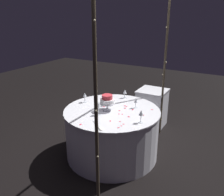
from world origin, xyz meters
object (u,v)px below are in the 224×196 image
(decorative_arch, at_px, (141,55))
(tiered_cake, at_px, (107,100))
(wine_glass_2, at_px, (136,101))
(wine_glass_0, at_px, (141,113))
(wine_glass_3, at_px, (98,105))
(wine_glass_1, at_px, (125,92))
(main_table, at_px, (112,133))
(cake_knife, at_px, (98,126))
(wine_glass_4, at_px, (85,95))
(side_table, at_px, (152,108))

(decorative_arch, relative_size, tiered_cake, 10.54)
(decorative_arch, bearing_deg, wine_glass_2, -147.97)
(wine_glass_0, xyz_separation_m, wine_glass_2, (-0.42, -0.26, -0.02))
(wine_glass_3, bearing_deg, wine_glass_1, 179.70)
(decorative_arch, xyz_separation_m, wine_glass_2, (-0.24, -0.15, -0.72))
(main_table, xyz_separation_m, cake_knife, (0.54, 0.11, 0.37))
(decorative_arch, relative_size, cake_knife, 9.83)
(main_table, relative_size, wine_glass_1, 9.75)
(wine_glass_2, distance_m, wine_glass_4, 0.80)
(wine_glass_3, height_order, wine_glass_4, wine_glass_3)
(wine_glass_0, relative_size, wine_glass_4, 1.12)
(wine_glass_3, height_order, cake_knife, wine_glass_3)
(decorative_arch, height_order, wine_glass_0, decorative_arch)
(wine_glass_0, distance_m, wine_glass_4, 1.06)
(decorative_arch, height_order, wine_glass_3, decorative_arch)
(wine_glass_2, bearing_deg, wine_glass_0, 31.94)
(tiered_cake, xyz_separation_m, wine_glass_0, (0.14, 0.58, -0.02))
(wine_glass_0, xyz_separation_m, wine_glass_1, (-0.72, -0.59, -0.03))
(tiered_cake, xyz_separation_m, wine_glass_2, (-0.28, 0.31, -0.04))
(main_table, xyz_separation_m, wine_glass_4, (-0.06, -0.52, 0.48))
(tiered_cake, distance_m, wine_glass_0, 0.59)
(decorative_arch, relative_size, wine_glass_1, 17.12)
(wine_glass_0, bearing_deg, wine_glass_2, -148.06)
(tiered_cake, bearing_deg, wine_glass_1, -178.50)
(wine_glass_4, relative_size, cake_knife, 0.62)
(wine_glass_1, height_order, wine_glass_4, wine_glass_4)
(decorative_arch, xyz_separation_m, wine_glass_1, (-0.55, -0.48, -0.72))
(tiered_cake, xyz_separation_m, cake_knife, (0.50, 0.17, -0.15))
(wine_glass_0, height_order, wine_glass_3, wine_glass_3)
(wine_glass_0, height_order, wine_glass_4, wine_glass_0)
(tiered_cake, relative_size, wine_glass_0, 1.33)
(wine_glass_0, height_order, wine_glass_1, wine_glass_0)
(side_table, height_order, wine_glass_4, wine_glass_4)
(wine_glass_4, bearing_deg, wine_glass_3, 56.25)
(main_table, bearing_deg, wine_glass_3, -17.81)
(side_table, relative_size, wine_glass_2, 4.62)
(wine_glass_3, bearing_deg, main_table, 162.19)
(wine_glass_1, bearing_deg, cake_knife, 9.45)
(wine_glass_1, xyz_separation_m, cake_knife, (1.09, 0.18, -0.10))
(decorative_arch, xyz_separation_m, side_table, (-1.22, -0.25, -1.20))
(wine_glass_0, bearing_deg, side_table, -165.65)
(decorative_arch, relative_size, wine_glass_4, 15.79)
(wine_glass_0, bearing_deg, main_table, -108.73)
(side_table, bearing_deg, wine_glass_3, -9.19)
(decorative_arch, relative_size, main_table, 1.75)
(decorative_arch, distance_m, wine_glass_0, 0.73)
(cake_knife, bearing_deg, wine_glass_1, -170.55)
(side_table, distance_m, wine_glass_4, 1.44)
(wine_glass_1, bearing_deg, decorative_arch, 41.30)
(wine_glass_1, height_order, cake_knife, wine_glass_1)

